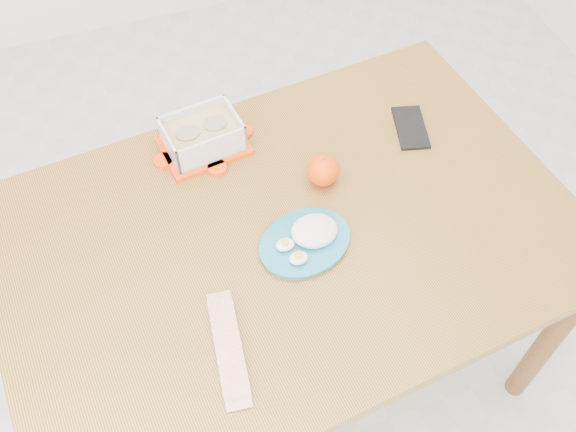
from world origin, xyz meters
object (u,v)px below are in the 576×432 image
object	(u,v)px
dining_table	(288,251)
smartphone	(411,127)
rice_plate	(308,238)
food_container	(203,136)
orange_fruit	(323,170)

from	to	relation	value
dining_table	smartphone	xyz separation A→B (m)	(0.42, 0.21, 0.09)
dining_table	rice_plate	distance (m)	0.12
smartphone	dining_table	bearing A→B (deg)	-138.96
dining_table	smartphone	size ratio (longest dim) A/B	9.40
dining_table	smartphone	world-z (taller)	smartphone
dining_table	food_container	xyz separation A→B (m)	(-0.12, 0.32, 0.13)
dining_table	food_container	world-z (taller)	food_container
orange_fruit	smartphone	size ratio (longest dim) A/B	0.52
dining_table	rice_plate	bearing A→B (deg)	-60.43
dining_table	orange_fruit	world-z (taller)	orange_fruit
smartphone	food_container	bearing A→B (deg)	-177.47
rice_plate	dining_table	bearing A→B (deg)	110.17
dining_table	orange_fruit	bearing A→B (deg)	35.03
dining_table	rice_plate	size ratio (longest dim) A/B	5.31
orange_fruit	rice_plate	bearing A→B (deg)	-121.43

